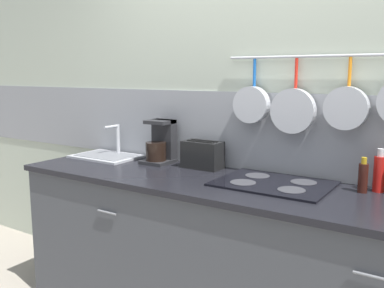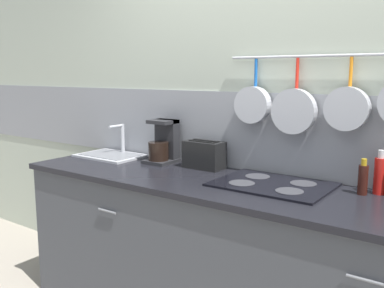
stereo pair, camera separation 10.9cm
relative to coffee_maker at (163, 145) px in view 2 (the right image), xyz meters
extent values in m
cube|color=#B2BCA8|center=(0.75, 0.15, 0.26)|extent=(7.20, 0.06, 2.60)
cube|color=gray|center=(0.75, 0.15, 0.12)|extent=(7.20, 0.07, 0.49)
cylinder|color=#B7BABF|center=(1.11, 0.10, 0.57)|extent=(1.26, 0.02, 0.02)
cylinder|color=#1959B2|center=(0.64, 0.10, 0.48)|extent=(0.02, 0.02, 0.16)
cylinder|color=#B7BABF|center=(0.64, 0.07, 0.29)|extent=(0.22, 0.07, 0.22)
cylinder|color=red|center=(0.89, 0.10, 0.48)|extent=(0.02, 0.02, 0.17)
cylinder|color=#B7BABF|center=(0.89, 0.07, 0.27)|extent=(0.26, 0.06, 0.26)
cylinder|color=orange|center=(1.19, 0.10, 0.49)|extent=(0.02, 0.02, 0.15)
cylinder|color=#B7BABF|center=(1.19, 0.07, 0.30)|extent=(0.23, 0.07, 0.23)
cube|color=#3F4247|center=(0.75, -0.22, -0.60)|extent=(2.88, 0.64, 0.88)
cylinder|color=slate|center=(0.03, -0.56, -0.31)|extent=(0.14, 0.01, 0.01)
cylinder|color=slate|center=(1.47, -0.56, -0.31)|extent=(0.14, 0.01, 0.01)
cube|color=black|center=(0.75, -0.22, -0.14)|extent=(2.92, 0.68, 0.03)
cube|color=#B7BABF|center=(-0.44, -0.07, -0.11)|extent=(0.47, 0.33, 0.01)
cube|color=slate|center=(-0.44, -0.07, -0.10)|extent=(0.40, 0.27, 0.00)
cylinder|color=#B7BABF|center=(-0.44, 0.05, -0.01)|extent=(0.03, 0.03, 0.23)
cylinder|color=#B7BABF|center=(-0.44, -0.01, 0.10)|extent=(0.02, 0.13, 0.02)
cube|color=#262628|center=(0.00, -0.03, -0.11)|extent=(0.18, 0.21, 0.02)
cube|color=#262628|center=(0.00, 0.04, 0.02)|extent=(0.17, 0.07, 0.29)
cylinder|color=black|center=(0.00, -0.05, -0.04)|extent=(0.14, 0.14, 0.12)
cube|color=#262628|center=(0.00, 0.00, 0.16)|extent=(0.17, 0.16, 0.02)
cube|color=black|center=(0.33, 0.01, -0.03)|extent=(0.25, 0.14, 0.17)
cube|color=black|center=(0.33, -0.02, 0.06)|extent=(0.19, 0.02, 0.00)
cube|color=black|center=(0.33, 0.03, 0.06)|extent=(0.19, 0.02, 0.00)
cube|color=black|center=(0.19, 0.01, 0.00)|extent=(0.02, 0.02, 0.02)
cube|color=black|center=(0.87, -0.13, -0.12)|extent=(0.61, 0.46, 0.01)
cylinder|color=#38383D|center=(0.73, -0.22, -0.11)|extent=(0.14, 0.14, 0.00)
cylinder|color=#38383D|center=(1.01, -0.22, -0.11)|extent=(0.14, 0.14, 0.00)
cylinder|color=#38383D|center=(0.73, -0.04, -0.11)|extent=(0.14, 0.14, 0.00)
cylinder|color=#38383D|center=(1.01, -0.04, -0.11)|extent=(0.14, 0.14, 0.00)
cylinder|color=#33140F|center=(1.31, -0.03, -0.05)|extent=(0.05, 0.05, 0.15)
cylinder|color=#B28C19|center=(1.31, -0.03, 0.04)|extent=(0.03, 0.03, 0.03)
cylinder|color=red|center=(1.38, 0.03, -0.03)|extent=(0.06, 0.06, 0.18)
cylinder|color=beige|center=(1.38, 0.03, 0.08)|extent=(0.03, 0.03, 0.04)
camera|label=1|loc=(1.74, -2.27, 0.48)|focal=40.00mm
camera|label=2|loc=(1.83, -2.21, 0.48)|focal=40.00mm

